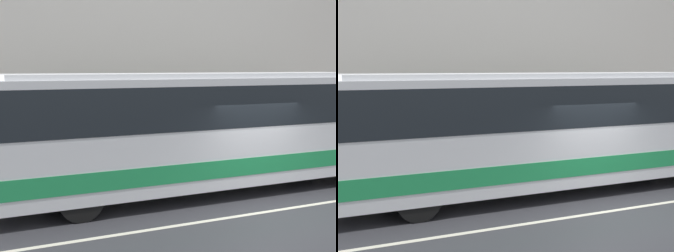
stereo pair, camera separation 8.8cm
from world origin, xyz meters
The scene contains 6 objects.
ground_plane centered at (0.00, 0.00, 0.00)m, with size 60.00×60.00×0.00m, color #333338.
sidewalk centered at (0.00, 5.41, 0.08)m, with size 60.00×2.82×0.17m.
building_facade centered at (0.00, 6.96, 4.80)m, with size 60.00×0.35×9.95m.
lane_stripe centered at (0.00, 0.00, 0.00)m, with size 54.00×0.14×0.01m.
transit_bus centered at (-0.97, 2.25, 1.84)m, with size 12.02×2.55×3.27m.
pedestrian_waiting centered at (-4.79, 5.85, 1.00)m, with size 0.36×0.36×1.78m.
Camera 2 is at (-6.91, -8.89, 3.44)m, focal length 50.00 mm.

